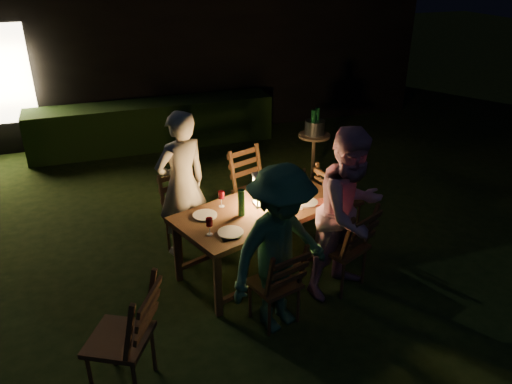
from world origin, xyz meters
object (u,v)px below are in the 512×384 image
object	(u,v)px
chair_end	(338,211)
chair_far_left	(187,230)
chair_near_right	(342,260)
chair_spare	(124,355)
person_opp_left	(280,251)
ice_bucket	(315,128)
lantern	(261,191)
side_table	(314,139)
bottle_bucket_b	(317,123)
chair_near_left	(275,297)
person_opp_right	(350,213)
bottle_bucket_a	(313,126)
dining_table	(261,214)
chair_far_right	(255,203)
person_house_side	(182,185)
bottle_table	(241,203)

from	to	relation	value
chair_end	chair_far_left	bearing A→B (deg)	-108.91
chair_near_right	chair_spare	xyz separation A→B (m)	(-2.26, -0.63, 0.01)
person_opp_left	ice_bucket	distance (m)	3.55
chair_end	lantern	distance (m)	1.33
side_table	bottle_bucket_b	distance (m)	0.25
chair_spare	lantern	world-z (taller)	lantern
side_table	chair_near_left	bearing A→B (deg)	-121.03
person_opp_right	bottle_bucket_b	xyz separation A→B (m)	(0.99, 2.80, -0.06)
person_opp_right	lantern	world-z (taller)	person_opp_right
chair_near_right	bottle_bucket_a	distance (m)	2.87
bottle_bucket_a	ice_bucket	bearing A→B (deg)	38.66
dining_table	chair_end	world-z (taller)	chair_end
person_opp_right	chair_far_right	bearing A→B (deg)	86.41
chair_spare	person_opp_left	world-z (taller)	person_opp_left
ice_bucket	bottle_bucket_a	bearing A→B (deg)	-141.34
ice_bucket	bottle_bucket_b	size ratio (longest dim) A/B	0.94
lantern	bottle_bucket_a	world-z (taller)	lantern
chair_end	bottle_bucket_a	xyz separation A→B (m)	(0.43, 1.68, 0.53)
dining_table	person_opp_left	size ratio (longest dim) A/B	1.23
chair_far_right	lantern	xyz separation A→B (m)	(-0.23, -0.85, 0.59)
side_table	bottle_bucket_b	xyz separation A→B (m)	(0.05, 0.04, 0.24)
dining_table	bottle_bucket_a	xyz separation A→B (m)	(1.59, 2.10, 0.14)
chair_near_left	person_house_side	xyz separation A→B (m)	(-0.53, 1.50, 0.57)
bottle_table	person_opp_left	bearing A→B (deg)	-84.23
chair_spare	lantern	xyz separation A→B (m)	(1.60, 1.27, 0.59)
person_opp_left	lantern	bearing A→B (deg)	60.11
chair_near_left	chair_end	distance (m)	1.85
ice_bucket	side_table	bearing A→B (deg)	180.00
bottle_bucket_b	ice_bucket	bearing A→B (deg)	-141.34
lantern	bottle_bucket_b	distance (m)	2.69
person_house_side	bottle_bucket_b	size ratio (longest dim) A/B	5.27
person_opp_right	person_opp_left	xyz separation A→B (m)	(-0.85, -0.30, -0.07)
chair_near_right	chair_far_left	bearing A→B (deg)	114.77
chair_far_left	side_table	xyz separation A→B (m)	(2.32, 1.56, 0.28)
dining_table	person_opp_left	xyz separation A→B (m)	(-0.15, -0.92, 0.13)
chair_far_right	ice_bucket	distance (m)	1.90
dining_table	chair_near_left	xyz separation A→B (m)	(-0.17, -0.88, -0.40)
dining_table	chair_near_left	distance (m)	0.98
chair_spare	person_house_side	size ratio (longest dim) A/B	0.62
person_opp_right	chair_spare	bearing A→B (deg)	175.02
side_table	chair_far_left	bearing A→B (deg)	-146.12
person_opp_left	chair_near_left	bearing A→B (deg)	91.69
bottle_table	bottle_bucket_a	distance (m)	2.84
chair_spare	side_table	size ratio (longest dim) A/B	1.60
chair_far_right	chair_near_right	bearing A→B (deg)	85.66
chair_far_right	side_table	size ratio (longest dim) A/B	1.57
chair_spare	side_table	distance (m)	4.65
dining_table	person_house_side	bearing A→B (deg)	118.76
chair_near_right	person_house_side	world-z (taller)	person_house_side
chair_spare	person_opp_right	distance (m)	2.41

